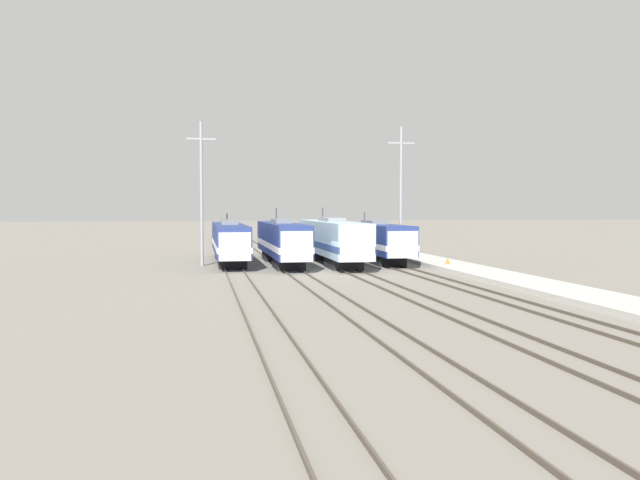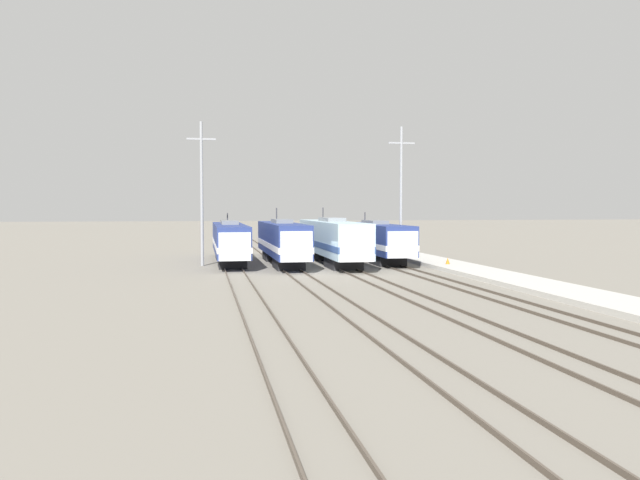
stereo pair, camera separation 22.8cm
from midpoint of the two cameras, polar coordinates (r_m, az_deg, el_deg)
ground_plane at (r=49.26m, az=0.53°, el=-3.04°), size 400.00×400.00×0.00m
rail_pair_far_left at (r=48.38m, az=-7.56°, el=-3.08°), size 1.51×120.00×0.15m
rail_pair_center_left at (r=48.85m, az=-2.13°, el=-3.00°), size 1.51×120.00×0.15m
rail_pair_center_right at (r=49.75m, az=3.15°, el=-2.89°), size 1.51×120.00×0.15m
rail_pair_far_right at (r=51.06m, az=8.20°, el=-2.77°), size 1.51×120.00×0.15m
locomotive_far_left at (r=58.64m, az=-8.15°, el=-0.10°), size 2.79×19.55×4.62m
locomotive_center_left at (r=56.51m, az=-3.34°, el=-0.11°), size 2.77×18.09×5.14m
locomotive_center_right at (r=57.13m, az=1.29°, el=-0.01°), size 3.03×19.29×5.18m
locomotive_far_right at (r=59.85m, az=5.29°, el=-0.02°), size 2.92×17.10×4.70m
catenary_tower_left at (r=56.08m, az=-10.65°, el=4.48°), size 2.54×0.27×12.71m
catenary_tower_right at (r=59.06m, az=7.54°, el=4.43°), size 2.54×0.27×12.71m
platform at (r=52.74m, az=13.00°, el=-2.53°), size 4.00×120.00×0.34m
traffic_cone at (r=54.35m, az=11.72°, el=-1.88°), size 0.36×0.36×0.56m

